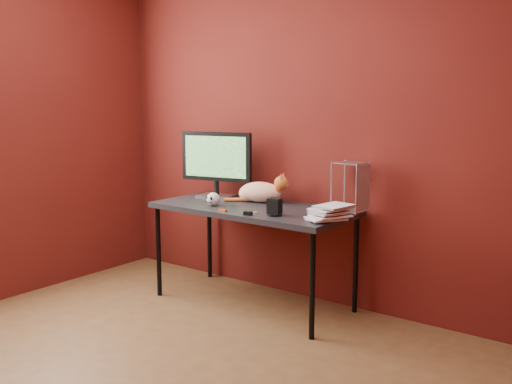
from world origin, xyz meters
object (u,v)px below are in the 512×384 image
Objects in this scene: speaker at (275,208)px; book_stack at (324,127)px; monitor at (216,161)px; skull_mug at (213,199)px; cat at (261,192)px; desk at (253,213)px.

book_stack reaches higher than speaker.
monitor is 1.16m from book_stack.
speaker is at bearing 0.11° from skull_mug.
cat is 4.55× the size of skull_mug.
monitor is at bearing 169.51° from book_stack.
speaker is 0.64m from book_stack.
skull_mug is 0.09× the size of book_stack.
desk is at bearing -87.30° from cat.
monitor is 5.88× the size of skull_mug.
cat is (0.42, 0.03, -0.21)m from monitor.
book_stack reaches higher than desk.
cat is (-0.05, 0.17, 0.13)m from desk.
speaker is at bearing -34.34° from monitor.
monitor is at bearing 147.76° from speaker.
skull_mug is 0.86× the size of speaker.
speaker reaches higher than skull_mug.
book_stack is (0.68, -0.24, 0.52)m from cat.
cat reaches higher than desk.
book_stack is at bearing -22.62° from monitor.
speaker is at bearing -158.04° from book_stack.
cat reaches higher than skull_mug.
book_stack is (1.10, -0.20, 0.31)m from monitor.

